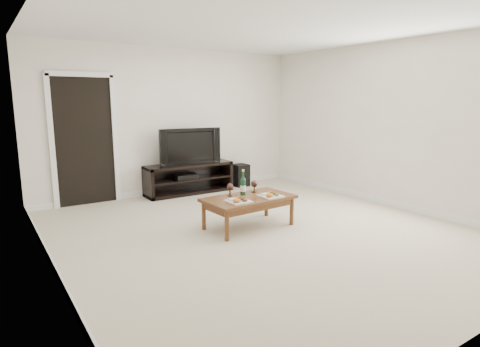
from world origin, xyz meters
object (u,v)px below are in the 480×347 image
Objects in this scene: subwoofer at (240,175)px; coffee_table at (249,212)px; media_console at (189,178)px; television at (188,146)px.

subwoofer is 2.62m from coffee_table.
television reaches higher than media_console.
media_console is 0.60m from television.
television is 2.35m from coffee_table.
media_console is at bearing 84.17° from coffee_table.
coffee_table is (-0.23, -2.24, -0.07)m from media_console.
television reaches higher than subwoofer.
media_console is 1.13m from subwoofer.
media_console is at bearing 178.06° from subwoofer.
coffee_table is at bearing -123.30° from subwoofer.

